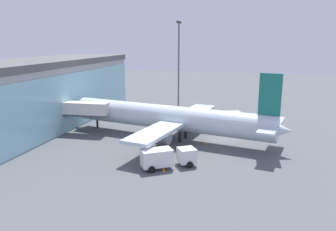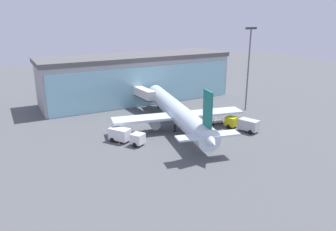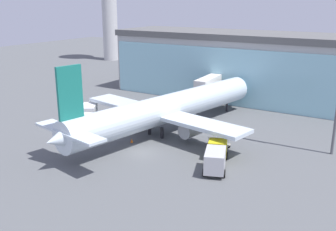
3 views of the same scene
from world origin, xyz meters
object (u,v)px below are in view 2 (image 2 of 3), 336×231
(jet_bridge, at_px, (139,92))
(airplane, at_px, (177,112))
(safety_cone_wingtip, at_px, (119,142))
(apron_light_mast, at_px, (249,63))
(baggage_cart, at_px, (216,122))
(fuel_truck, at_px, (243,124))
(safety_cone_nose, at_px, (184,137))
(catering_truck, at_px, (125,136))

(jet_bridge, xyz_separation_m, airplane, (1.23, -18.37, -0.70))
(safety_cone_wingtip, bearing_deg, jet_bridge, 58.70)
(apron_light_mast, height_order, baggage_cart, apron_light_mast)
(airplane, relative_size, fuel_truck, 5.22)
(safety_cone_nose, bearing_deg, jet_bridge, 88.82)
(catering_truck, distance_m, safety_cone_nose, 11.64)
(catering_truck, distance_m, safety_cone_wingtip, 1.75)
(apron_light_mast, relative_size, safety_cone_nose, 37.56)
(apron_light_mast, distance_m, safety_cone_nose, 28.74)
(safety_cone_nose, bearing_deg, baggage_cart, 22.82)
(airplane, height_order, catering_truck, airplane)
(fuel_truck, height_order, baggage_cart, fuel_truck)
(catering_truck, height_order, fuel_truck, same)
(safety_cone_wingtip, bearing_deg, safety_cone_nose, -14.44)
(apron_light_mast, height_order, safety_cone_nose, apron_light_mast)
(jet_bridge, distance_m, safety_cone_nose, 24.79)
(catering_truck, xyz_separation_m, fuel_truck, (24.62, -4.74, 0.00))
(airplane, bearing_deg, catering_truck, 113.19)
(apron_light_mast, bearing_deg, baggage_cart, -156.59)
(apron_light_mast, relative_size, airplane, 0.52)
(baggage_cart, bearing_deg, airplane, 175.24)
(jet_bridge, relative_size, apron_light_mast, 0.67)
(fuel_truck, relative_size, safety_cone_wingtip, 13.82)
(baggage_cart, bearing_deg, fuel_truck, -63.48)
(airplane, xyz_separation_m, safety_cone_nose, (-1.73, -6.09, -3.33))
(baggage_cart, height_order, safety_cone_nose, baggage_cart)
(jet_bridge, bearing_deg, apron_light_mast, -125.80)
(fuel_truck, relative_size, baggage_cart, 2.61)
(jet_bridge, relative_size, baggage_cart, 4.78)
(safety_cone_wingtip, bearing_deg, fuel_truck, -10.46)
(airplane, xyz_separation_m, safety_cone_wingtip, (-14.15, -2.89, -3.33))
(safety_cone_wingtip, bearing_deg, baggage_cart, 3.45)
(jet_bridge, height_order, airplane, airplane)
(jet_bridge, relative_size, catering_truck, 1.91)
(airplane, height_order, safety_cone_wingtip, airplane)
(airplane, bearing_deg, baggage_cart, -88.73)
(apron_light_mast, distance_m, fuel_truck, 19.15)
(apron_light_mast, xyz_separation_m, baggage_cart, (-13.12, -5.68, -11.61))
(apron_light_mast, distance_m, airplane, 24.28)
(jet_bridge, bearing_deg, airplane, 179.03)
(airplane, distance_m, fuel_truck, 14.20)
(jet_bridge, height_order, baggage_cart, jet_bridge)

